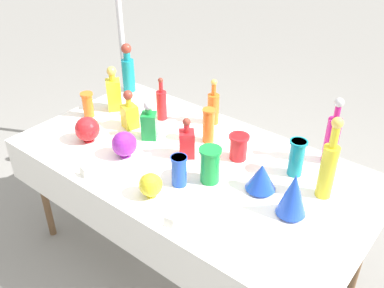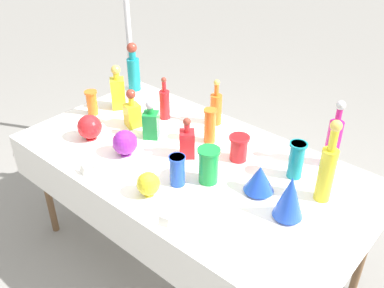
{
  "view_description": "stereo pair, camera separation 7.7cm",
  "coord_description": "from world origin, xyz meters",
  "px_view_note": "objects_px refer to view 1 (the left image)",
  "views": [
    {
      "loc": [
        1.19,
        -1.48,
        2.07
      ],
      "look_at": [
        0.0,
        0.0,
        0.86
      ],
      "focal_mm": 40.0,
      "sensor_mm": 36.0,
      "label": 1
    },
    {
      "loc": [
        1.25,
        -1.44,
        2.07
      ],
      "look_at": [
        0.0,
        0.0,
        0.86
      ],
      "focal_mm": 40.0,
      "sensor_mm": 36.0,
      "label": 2
    }
  ],
  "objects_px": {
    "square_decanter_0": "(114,92)",
    "round_bowl_2": "(151,185)",
    "fluted_vase_0": "(293,195)",
    "square_decanter_2": "(129,113)",
    "tall_bottle_1": "(213,107)",
    "tall_bottle_4": "(332,137)",
    "slender_vase_2": "(210,164)",
    "slender_vase_0": "(297,157)",
    "tall_bottle_3": "(329,166)",
    "slender_vase_3": "(88,104)",
    "fluted_vase_1": "(261,177)",
    "round_bowl_0": "(124,144)",
    "slender_vase_4": "(239,146)",
    "slender_vase_5": "(179,170)",
    "tall_bottle_2": "(128,70)",
    "canopy_pole": "(121,27)",
    "square_decanter_3": "(187,142)",
    "tall_bottle_0": "(162,104)",
    "slender_vase_1": "(208,124)",
    "round_bowl_1": "(87,129)",
    "square_decanter_1": "(149,123)"
  },
  "relations": [
    {
      "from": "slender_vase_1",
      "to": "tall_bottle_3",
      "type": "bearing_deg",
      "value": -3.73
    },
    {
      "from": "slender_vase_2",
      "to": "slender_vase_0",
      "type": "bearing_deg",
      "value": 46.14
    },
    {
      "from": "tall_bottle_1",
      "to": "square_decanter_2",
      "type": "bearing_deg",
      "value": -135.3
    },
    {
      "from": "tall_bottle_3",
      "to": "fluted_vase_0",
      "type": "height_order",
      "value": "tall_bottle_3"
    },
    {
      "from": "fluted_vase_1",
      "to": "round_bowl_1",
      "type": "height_order",
      "value": "round_bowl_1"
    },
    {
      "from": "square_decanter_0",
      "to": "round_bowl_2",
      "type": "distance_m",
      "value": 0.95
    },
    {
      "from": "tall_bottle_0",
      "to": "tall_bottle_3",
      "type": "relative_size",
      "value": 0.65
    },
    {
      "from": "tall_bottle_1",
      "to": "round_bowl_0",
      "type": "height_order",
      "value": "tall_bottle_1"
    },
    {
      "from": "square_decanter_0",
      "to": "slender_vase_2",
      "type": "distance_m",
      "value": 0.97
    },
    {
      "from": "tall_bottle_4",
      "to": "square_decanter_0",
      "type": "xyz_separation_m",
      "value": [
        -1.34,
        -0.3,
        -0.03
      ]
    },
    {
      "from": "square_decanter_2",
      "to": "fluted_vase_0",
      "type": "distance_m",
      "value": 1.14
    },
    {
      "from": "tall_bottle_2",
      "to": "slender_vase_2",
      "type": "xyz_separation_m",
      "value": [
        1.08,
        -0.49,
        -0.05
      ]
    },
    {
      "from": "fluted_vase_0",
      "to": "square_decanter_2",
      "type": "bearing_deg",
      "value": 174.83
    },
    {
      "from": "tall_bottle_4",
      "to": "slender_vase_0",
      "type": "relative_size",
      "value": 1.89
    },
    {
      "from": "slender_vase_0",
      "to": "slender_vase_4",
      "type": "relative_size",
      "value": 1.39
    },
    {
      "from": "fluted_vase_0",
      "to": "slender_vase_0",
      "type": "bearing_deg",
      "value": 114.17
    },
    {
      "from": "round_bowl_2",
      "to": "canopy_pole",
      "type": "relative_size",
      "value": 0.05
    },
    {
      "from": "fluted_vase_1",
      "to": "slender_vase_4",
      "type": "bearing_deg",
      "value": 145.76
    },
    {
      "from": "slender_vase_0",
      "to": "slender_vase_2",
      "type": "height_order",
      "value": "slender_vase_0"
    },
    {
      "from": "square_decanter_1",
      "to": "tall_bottle_1",
      "type": "bearing_deg",
      "value": 63.79
    },
    {
      "from": "slender_vase_1",
      "to": "round_bowl_2",
      "type": "relative_size",
      "value": 1.7
    },
    {
      "from": "tall_bottle_2",
      "to": "canopy_pole",
      "type": "bearing_deg",
      "value": 141.25
    },
    {
      "from": "slender_vase_0",
      "to": "round_bowl_2",
      "type": "relative_size",
      "value": 1.63
    },
    {
      "from": "fluted_vase_0",
      "to": "round_bowl_2",
      "type": "distance_m",
      "value": 0.66
    },
    {
      "from": "tall_bottle_1",
      "to": "tall_bottle_0",
      "type": "bearing_deg",
      "value": -150.9
    },
    {
      "from": "slender_vase_4",
      "to": "slender_vase_5",
      "type": "xyz_separation_m",
      "value": [
        -0.1,
        -0.37,
        0.01
      ]
    },
    {
      "from": "tall_bottle_0",
      "to": "round_bowl_2",
      "type": "distance_m",
      "value": 0.76
    },
    {
      "from": "slender_vase_2",
      "to": "slender_vase_3",
      "type": "xyz_separation_m",
      "value": [
        -1.0,
        0.06,
        -0.01
      ]
    },
    {
      "from": "tall_bottle_2",
      "to": "tall_bottle_3",
      "type": "bearing_deg",
      "value": -8.79
    },
    {
      "from": "slender_vase_4",
      "to": "round_bowl_0",
      "type": "bearing_deg",
      "value": -143.48
    },
    {
      "from": "slender_vase_4",
      "to": "fluted_vase_1",
      "type": "bearing_deg",
      "value": -34.24
    },
    {
      "from": "canopy_pole",
      "to": "slender_vase_3",
      "type": "bearing_deg",
      "value": -58.37
    },
    {
      "from": "slender_vase_0",
      "to": "round_bowl_0",
      "type": "relative_size",
      "value": 1.36
    },
    {
      "from": "tall_bottle_1",
      "to": "tall_bottle_4",
      "type": "bearing_deg",
      "value": 4.04
    },
    {
      "from": "tall_bottle_3",
      "to": "slender_vase_3",
      "type": "relative_size",
      "value": 2.65
    },
    {
      "from": "slender_vase_4",
      "to": "slender_vase_5",
      "type": "relative_size",
      "value": 0.88
    },
    {
      "from": "slender_vase_4",
      "to": "tall_bottle_0",
      "type": "bearing_deg",
      "value": 173.29
    },
    {
      "from": "tall_bottle_2",
      "to": "slender_vase_5",
      "type": "distance_m",
      "value": 1.15
    },
    {
      "from": "square_decanter_0",
      "to": "slender_vase_4",
      "type": "height_order",
      "value": "square_decanter_0"
    },
    {
      "from": "tall_bottle_1",
      "to": "tall_bottle_3",
      "type": "height_order",
      "value": "tall_bottle_3"
    },
    {
      "from": "tall_bottle_0",
      "to": "slender_vase_4",
      "type": "distance_m",
      "value": 0.62
    },
    {
      "from": "square_decanter_0",
      "to": "fluted_vase_1",
      "type": "distance_m",
      "value": 1.19
    },
    {
      "from": "tall_bottle_3",
      "to": "slender_vase_3",
      "type": "height_order",
      "value": "tall_bottle_3"
    },
    {
      "from": "slender_vase_3",
      "to": "fluted_vase_0",
      "type": "height_order",
      "value": "fluted_vase_0"
    },
    {
      "from": "slender_vase_1",
      "to": "square_decanter_2",
      "type": "bearing_deg",
      "value": -160.39
    },
    {
      "from": "square_decanter_3",
      "to": "tall_bottle_0",
      "type": "bearing_deg",
      "value": 149.53
    },
    {
      "from": "fluted_vase_1",
      "to": "round_bowl_0",
      "type": "bearing_deg",
      "value": -164.36
    },
    {
      "from": "round_bowl_2",
      "to": "square_decanter_3",
      "type": "bearing_deg",
      "value": 102.59
    },
    {
      "from": "square_decanter_0",
      "to": "slender_vase_0",
      "type": "xyz_separation_m",
      "value": [
        1.25,
        0.08,
        -0.02
      ]
    },
    {
      "from": "square_decanter_0",
      "to": "tall_bottle_2",
      "type": "bearing_deg",
      "value": 116.77
    }
  ]
}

